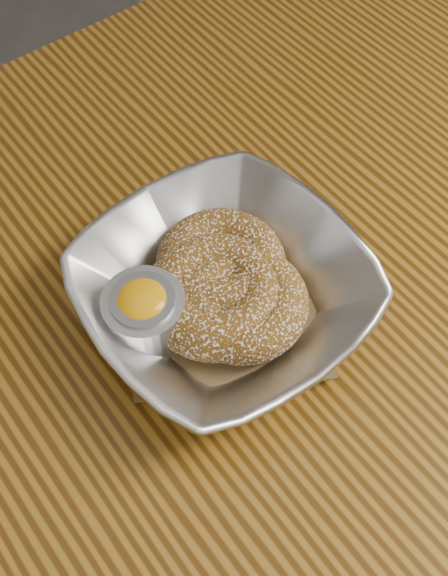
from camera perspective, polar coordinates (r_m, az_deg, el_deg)
ground_plane at (r=1.23m, az=2.79°, el=-20.27°), size 4.00×4.00×0.00m
table at (r=0.60m, az=5.36°, el=-7.42°), size 1.20×0.80×0.75m
serving_bowl at (r=0.50m, az=0.00°, el=-0.29°), size 0.21×0.21×0.05m
parchment at (r=0.51m, az=0.00°, el=-1.25°), size 0.20×0.20×0.00m
donut_back at (r=0.51m, az=-0.26°, el=2.03°), size 0.11×0.11×0.03m
donut_front at (r=0.49m, az=1.52°, el=-1.25°), size 0.13×0.13×0.03m
donut_extra at (r=0.49m, az=-0.75°, el=-0.65°), size 0.12×0.12×0.04m
ramekin at (r=0.48m, az=-6.72°, el=-2.10°), size 0.06×0.06×0.05m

